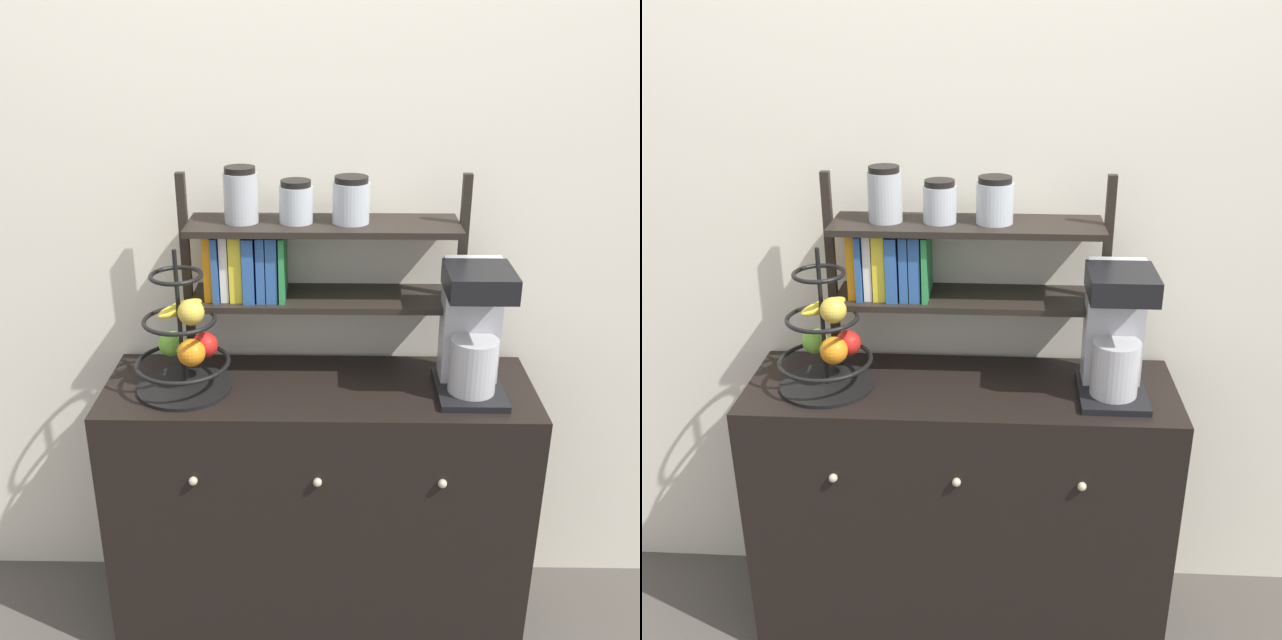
{
  "view_description": "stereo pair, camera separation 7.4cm",
  "coord_description": "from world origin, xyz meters",
  "views": [
    {
      "loc": [
        0.04,
        -1.65,
        1.8
      ],
      "look_at": [
        0.0,
        0.2,
        1.02
      ],
      "focal_mm": 42.0,
      "sensor_mm": 36.0,
      "label": 1
    },
    {
      "loc": [
        0.11,
        -1.65,
        1.8
      ],
      "look_at": [
        0.0,
        0.2,
        1.02
      ],
      "focal_mm": 42.0,
      "sensor_mm": 36.0,
      "label": 2
    }
  ],
  "objects": [
    {
      "name": "wall_back",
      "position": [
        0.0,
        0.44,
        1.3
      ],
      "size": [
        7.0,
        0.05,
        2.6
      ],
      "primitive_type": "cube",
      "color": "silver",
      "rests_on": "ground_plane"
    },
    {
      "name": "sideboard",
      "position": [
        0.0,
        0.2,
        0.41
      ],
      "size": [
        1.2,
        0.41,
        0.82
      ],
      "color": "black",
      "rests_on": "ground_plane"
    },
    {
      "name": "coffee_maker",
      "position": [
        0.41,
        0.19,
        1.0
      ],
      "size": [
        0.18,
        0.23,
        0.36
      ],
      "color": "black",
      "rests_on": "sideboard"
    },
    {
      "name": "shelf_hutch",
      "position": [
        -0.08,
        0.31,
        1.18
      ],
      "size": [
        0.79,
        0.2,
        0.59
      ],
      "color": "black",
      "rests_on": "sideboard"
    },
    {
      "name": "fruit_stand",
      "position": [
        -0.36,
        0.18,
        0.95
      ],
      "size": [
        0.26,
        0.26,
        0.4
      ],
      "color": "black",
      "rests_on": "sideboard"
    }
  ]
}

